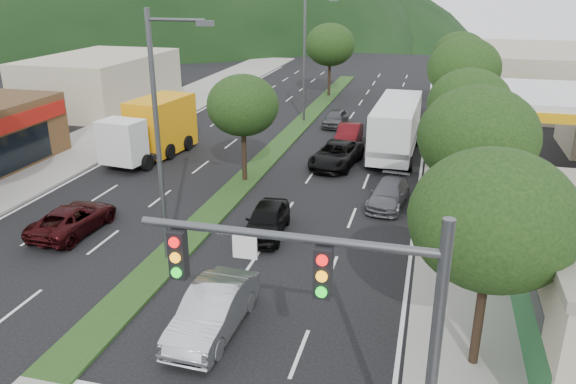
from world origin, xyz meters
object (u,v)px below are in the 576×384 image
(traffic_signal, at_px, (354,321))
(sedan_silver, at_px, (213,310))
(tree_med_far, at_px, (330,45))
(streetlight_near, at_px, (162,129))
(tree_r_d, at_px, (464,68))
(box_truck, at_px, (154,130))
(streetlight_mid, at_px, (307,52))
(suv_maroon, at_px, (73,219))
(tree_r_c, at_px, (469,104))
(tree_r_a, at_px, (493,219))
(tree_med_near, at_px, (243,105))
(car_queue_f, at_px, (394,102))
(car_queue_e, at_px, (335,118))
(car_queue_a, at_px, (267,220))
(motorhome, at_px, (396,127))
(car_queue_b, at_px, (388,194))
(car_queue_c, at_px, (349,135))
(tree_r_b, at_px, (478,137))
(car_queue_d, at_px, (336,155))
(tree_r_e, at_px, (460,55))

(traffic_signal, relative_size, sedan_silver, 1.48)
(tree_med_far, height_order, streetlight_near, streetlight_near)
(tree_r_d, bearing_deg, box_truck, -155.65)
(streetlight_mid, distance_m, suv_maroon, 24.75)
(tree_r_c, distance_m, tree_med_far, 26.83)
(tree_r_a, relative_size, tree_med_near, 1.10)
(car_queue_f, bearing_deg, car_queue_e, -115.71)
(car_queue_a, distance_m, motorhome, 14.99)
(motorhome, bearing_deg, car_queue_f, 96.50)
(tree_med_far, bearing_deg, car_queue_e, -76.85)
(motorhome, bearing_deg, box_truck, -162.61)
(car_queue_e, bearing_deg, car_queue_b, -66.70)
(tree_r_d, relative_size, suv_maroon, 1.53)
(tree_r_d, relative_size, box_truck, 0.93)
(car_queue_c, relative_size, box_truck, 0.56)
(traffic_signal, bearing_deg, tree_r_b, 77.63)
(tree_r_a, bearing_deg, box_truck, 138.21)
(tree_r_b, xyz_separation_m, streetlight_mid, (-11.79, 21.00, 0.55))
(tree_r_a, xyz_separation_m, streetlight_near, (-11.79, 4.00, 0.76))
(tree_r_b, distance_m, car_queue_d, 13.29)
(tree_med_far, xyz_separation_m, car_queue_d, (4.61, -21.83, -4.28))
(streetlight_near, height_order, sedan_silver, streetlight_near)
(tree_r_c, bearing_deg, tree_r_a, -90.00)
(car_queue_b, bearing_deg, car_queue_f, 99.74)
(sedan_silver, xyz_separation_m, box_truck, (-11.07, 17.55, 0.97))
(car_queue_a, bearing_deg, car_queue_b, 40.36)
(tree_r_c, height_order, tree_r_e, tree_r_e)
(tree_r_c, bearing_deg, box_truck, 176.26)
(tree_med_near, distance_m, box_truck, 8.44)
(car_queue_a, distance_m, box_truck, 14.56)
(tree_r_b, relative_size, motorhome, 0.75)
(car_queue_d, relative_size, box_truck, 0.68)
(suv_maroon, xyz_separation_m, car_queue_e, (8.13, 22.78, -0.01))
(tree_r_a, distance_m, car_queue_c, 24.66)
(car_queue_f, xyz_separation_m, motorhome, (1.17, -13.67, 1.13))
(tree_r_b, relative_size, car_queue_f, 1.36)
(tree_r_c, xyz_separation_m, streetlight_mid, (-11.79, 13.00, 0.84))
(streetlight_mid, distance_m, car_queue_b, 19.18)
(tree_r_e, distance_m, car_queue_f, 6.72)
(car_queue_b, xyz_separation_m, motorhome, (-0.41, 9.21, 1.25))
(tree_r_c, bearing_deg, traffic_signal, -97.85)
(tree_r_d, xyz_separation_m, streetlight_near, (-11.79, -22.00, 0.40))
(traffic_signal, xyz_separation_m, car_queue_f, (-2.26, 40.78, -3.90))
(tree_med_near, distance_m, car_queue_a, 8.30)
(tree_r_b, relative_size, tree_r_c, 1.07)
(tree_r_d, height_order, streetlight_near, streetlight_near)
(car_queue_e, height_order, motorhome, motorhome)
(streetlight_mid, bearing_deg, suv_maroon, -103.27)
(streetlight_near, bearing_deg, box_truck, 119.54)
(tree_r_a, xyz_separation_m, box_truck, (-19.31, 17.26, -3.08))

